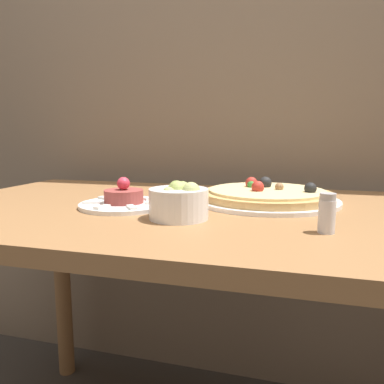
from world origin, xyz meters
TOP-DOWN VIEW (x-y plane):
  - back_wall at (0.00, 0.91)m, footprint 8.00×0.05m
  - dining_table at (0.00, 0.39)m, footprint 1.38×0.78m
  - pizza_plate at (0.16, 0.50)m, footprint 0.37×0.37m
  - tartare_plate at (-0.17, 0.34)m, footprint 0.22×0.22m
  - small_bowl at (-0.01, 0.26)m, footprint 0.12×0.12m
  - salt_shaker at (0.28, 0.22)m, footprint 0.03×0.03m

SIDE VIEW (x-z plane):
  - dining_table at x=0.00m, z-range 0.28..1.06m
  - tartare_plate at x=-0.17m, z-range 0.75..0.82m
  - pizza_plate at x=0.16m, z-range 0.76..0.82m
  - salt_shaker at x=0.28m, z-range 0.77..0.84m
  - small_bowl at x=-0.01m, z-range 0.77..0.85m
  - back_wall at x=0.00m, z-range 0.00..2.60m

